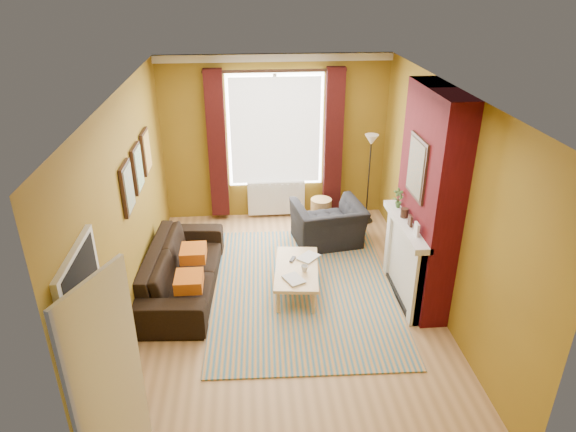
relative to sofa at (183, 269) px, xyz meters
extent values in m
plane|color=#997045|center=(1.42, -0.43, -0.33)|extent=(5.50, 5.50, 0.00)
cube|color=olive|center=(1.42, 2.32, 1.07)|extent=(3.80, 0.02, 2.80)
cube|color=olive|center=(1.42, -3.18, 1.07)|extent=(3.80, 0.02, 2.80)
cube|color=olive|center=(3.32, -0.43, 1.07)|extent=(0.02, 5.50, 2.80)
cube|color=olive|center=(-0.48, -0.43, 1.07)|extent=(0.02, 5.50, 2.80)
cube|color=silver|center=(1.42, -0.43, 2.47)|extent=(3.80, 5.50, 0.01)
cube|color=#4C0A0F|center=(3.14, -0.43, 1.07)|extent=(0.35, 1.40, 2.80)
cube|color=silver|center=(2.95, -0.43, 0.22)|extent=(0.12, 1.30, 1.10)
cube|color=silver|center=(2.90, -0.43, 0.75)|extent=(0.22, 1.40, 0.08)
cube|color=silver|center=(2.93, -1.01, 0.19)|extent=(0.16, 0.14, 1.04)
cube|color=silver|center=(2.93, 0.15, 0.19)|extent=(0.16, 0.14, 1.04)
cube|color=black|center=(2.98, -0.43, 0.12)|extent=(0.06, 0.80, 0.90)
cube|color=black|center=(2.96, -0.43, -0.30)|extent=(0.20, 1.00, 0.06)
cube|color=silver|center=(2.91, -0.78, 0.87)|extent=(0.03, 0.12, 0.16)
cube|color=black|center=(2.91, -0.53, 0.86)|extent=(0.03, 0.10, 0.14)
cylinder|color=black|center=(2.91, -0.28, 0.85)|extent=(0.10, 0.10, 0.12)
cube|color=black|center=(2.96, -0.43, 1.52)|extent=(0.03, 0.60, 0.75)
cube|color=#965B32|center=(2.93, -0.43, 1.52)|extent=(0.01, 0.52, 0.66)
cube|color=silver|center=(1.42, 2.28, 2.41)|extent=(3.80, 0.08, 0.12)
cube|color=white|center=(1.42, 2.29, 1.22)|extent=(1.60, 0.04, 1.90)
cube|color=white|center=(1.42, 2.25, 1.22)|extent=(1.50, 0.02, 1.80)
cube|color=silver|center=(1.42, 2.27, 1.22)|extent=(0.06, 0.04, 1.90)
cube|color=#380D0C|center=(0.44, 2.20, 1.02)|extent=(0.30, 0.16, 2.50)
cube|color=#380D0C|center=(2.40, 2.20, 1.02)|extent=(0.30, 0.16, 2.50)
cylinder|color=black|center=(1.42, 2.20, 2.22)|extent=(2.30, 0.05, 0.05)
cube|color=silver|center=(1.42, 2.22, 0.02)|extent=(1.00, 0.10, 0.60)
cube|color=silver|center=(0.97, 2.16, 0.02)|extent=(0.04, 0.03, 0.56)
cube|color=silver|center=(1.08, 2.16, 0.02)|extent=(0.04, 0.03, 0.56)
cube|color=silver|center=(1.19, 2.16, 0.02)|extent=(0.04, 0.03, 0.56)
cube|color=silver|center=(1.30, 2.16, 0.02)|extent=(0.04, 0.03, 0.56)
cube|color=silver|center=(1.41, 2.16, 0.02)|extent=(0.04, 0.03, 0.56)
cube|color=silver|center=(1.52, 2.16, 0.02)|extent=(0.04, 0.03, 0.56)
cube|color=silver|center=(1.63, 2.16, 0.02)|extent=(0.04, 0.03, 0.56)
cube|color=silver|center=(1.74, 2.16, 0.02)|extent=(0.04, 0.03, 0.56)
cube|color=silver|center=(1.85, 2.16, 0.02)|extent=(0.04, 0.03, 0.56)
cube|color=black|center=(-0.45, -0.53, 1.42)|extent=(0.04, 0.44, 0.58)
cube|color=orange|center=(-0.43, -0.53, 1.42)|extent=(0.01, 0.38, 0.52)
cube|color=black|center=(-0.45, 0.12, 1.42)|extent=(0.04, 0.44, 0.58)
cube|color=green|center=(-0.43, 0.12, 1.42)|extent=(0.01, 0.38, 0.52)
cube|color=black|center=(-0.45, 0.77, 1.42)|extent=(0.04, 0.44, 0.58)
cube|color=#C86132|center=(-0.43, 0.77, 1.42)|extent=(0.01, 0.38, 0.52)
cube|color=silver|center=(-0.46, -2.48, 0.67)|extent=(0.05, 0.94, 2.06)
cube|color=black|center=(-0.44, -2.48, 0.67)|extent=(0.02, 0.80, 1.98)
cube|color=silver|center=(-0.26, -2.84, 0.67)|extent=(0.37, 0.74, 1.98)
imported|color=#3C672E|center=(2.91, 0.02, 0.93)|extent=(0.14, 0.10, 0.27)
cube|color=#AE4E0E|center=(0.15, -0.60, 0.18)|extent=(0.34, 0.40, 0.16)
cube|color=#AE4E0E|center=(0.15, 0.10, 0.18)|extent=(0.34, 0.40, 0.16)
cube|color=#2F6683|center=(1.63, -0.13, -0.32)|extent=(2.58, 3.49, 0.02)
imported|color=black|center=(0.00, 0.00, 0.00)|extent=(1.04, 2.30, 0.66)
imported|color=black|center=(2.17, 1.13, 0.02)|extent=(1.19, 1.07, 0.69)
cube|color=tan|center=(1.54, -0.18, 0.03)|extent=(0.70, 1.19, 0.05)
cylinder|color=tan|center=(1.25, -0.66, -0.16)|extent=(0.05, 0.05, 0.33)
cylinder|color=tan|center=(1.70, -0.71, -0.16)|extent=(0.05, 0.05, 0.33)
cylinder|color=tan|center=(1.37, 0.35, -0.16)|extent=(0.05, 0.05, 0.33)
cylinder|color=tan|center=(1.82, 0.30, -0.16)|extent=(0.05, 0.05, 0.33)
cylinder|color=olive|center=(2.17, 1.88, -0.10)|extent=(0.38, 0.38, 0.45)
cylinder|color=black|center=(2.97, 1.88, -0.31)|extent=(0.30, 0.30, 0.03)
cylinder|color=black|center=(2.97, 1.88, 0.42)|extent=(0.03, 0.03, 1.44)
cone|color=beige|center=(2.97, 1.88, 1.15)|extent=(0.30, 0.30, 0.17)
imported|color=#999999|center=(1.37, -0.54, 0.06)|extent=(0.32, 0.35, 0.03)
imported|color=#999999|center=(1.64, 0.13, 0.06)|extent=(0.37, 0.37, 0.02)
imported|color=#999999|center=(1.63, -0.29, 0.10)|extent=(0.11, 0.11, 0.09)
cube|color=#29292B|center=(1.50, 0.02, 0.06)|extent=(0.10, 0.16, 0.02)
camera|label=1|loc=(0.91, -6.06, 3.67)|focal=32.00mm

